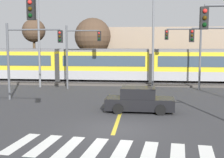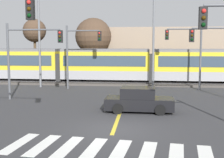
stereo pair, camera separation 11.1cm
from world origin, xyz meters
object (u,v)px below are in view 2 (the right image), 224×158
Objects in this scene: light_rail_tram at (106,64)px; traffic_light_far_right at (189,47)px; sedan_crossing at (139,100)px; traffic_light_mid_left at (27,49)px; street_lamp_centre at (155,36)px; bare_tree_far_west at (34,31)px; street_lamp_west at (41,35)px; traffic_light_far_left at (79,48)px; bare_tree_west at (93,36)px.

light_rail_tram is 8.86m from traffic_light_far_right.
sedan_crossing is at bearing -113.97° from traffic_light_far_right.
traffic_light_mid_left is (-12.49, -6.22, -0.10)m from traffic_light_far_right.
street_lamp_centre reaches higher than bare_tree_far_west.
street_lamp_centre is at bearing 3.77° from street_lamp_west.
traffic_light_far_right reaches higher than traffic_light_far_left.
traffic_light_far_left is (-5.69, 8.88, 3.09)m from sedan_crossing.
street_lamp_west is (-13.63, 0.28, 1.05)m from traffic_light_far_right.
traffic_light_far_right is (7.93, -3.51, 1.83)m from light_rail_tram.
traffic_light_far_right is at bearing 26.48° from traffic_light_mid_left.
sedan_crossing is 10.99m from traffic_light_far_left.
street_lamp_centre is (1.24, 10.36, 4.15)m from sedan_crossing.
bare_tree_far_west reaches higher than traffic_light_far_left.
bare_tree_far_west is at bearing 128.37° from traffic_light_far_left.
traffic_light_mid_left is 0.80× the size of bare_tree_far_west.
traffic_light_mid_left is at bearing -143.00° from street_lamp_centre.
bare_tree_far_west is (-5.01, 15.39, 1.86)m from traffic_light_mid_left.
traffic_light_far_right is 3.24m from street_lamp_centre.
traffic_light_far_left is 4.01m from street_lamp_west.
traffic_light_mid_left is at bearing 159.26° from sedan_crossing.
bare_tree_far_west is (-17.50, 9.17, 1.76)m from traffic_light_far_right.
sedan_crossing is 14.16m from street_lamp_west.
sedan_crossing is at bearing -57.35° from traffic_light_far_left.
bare_tree_far_west reaches higher than sedan_crossing.
traffic_light_far_left is at bearing -115.76° from light_rail_tram.
bare_tree_west is at bearing 108.10° from sedan_crossing.
bare_tree_far_west is (-9.58, 5.66, 3.59)m from light_rail_tram.
bare_tree_west is (3.59, 8.33, 0.07)m from street_lamp_west.
traffic_light_mid_left is (-2.63, -5.73, -0.01)m from traffic_light_far_left.
bare_tree_west is at bearing 66.70° from street_lamp_west.
street_lamp_west is 9.07m from bare_tree_west.
sedan_crossing is 0.49× the size of street_lamp_west.
bare_tree_west reaches higher than bare_tree_far_west.
light_rail_tram is at bearing 153.21° from street_lamp_centre.
traffic_light_mid_left is 15.08m from bare_tree_west.
street_lamp_west is 1.22× the size of bare_tree_west.
light_rail_tram is at bearing 64.87° from traffic_light_mid_left.
light_rail_tram is 3.92× the size of bare_tree_far_west.
light_rail_tram reaches higher than sedan_crossing.
street_lamp_centre is (5.00, -2.52, 2.80)m from light_rail_tram.
light_rail_tram is at bearing 106.27° from sedan_crossing.
light_rail_tram is at bearing 156.12° from traffic_light_far_right.
street_lamp_west reaches higher than traffic_light_far_right.
traffic_light_far_left is 12.46m from bare_tree_far_west.
traffic_light_far_right is 1.03× the size of traffic_light_far_left.
traffic_light_far_left is at bearing 65.32° from traffic_light_mid_left.
traffic_light_far_right is at bearing -40.60° from bare_tree_west.
traffic_light_mid_left is 12.02m from street_lamp_centre.
bare_tree_west reaches higher than sedan_crossing.
bare_tree_west is (7.46, -0.56, -0.65)m from bare_tree_far_west.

